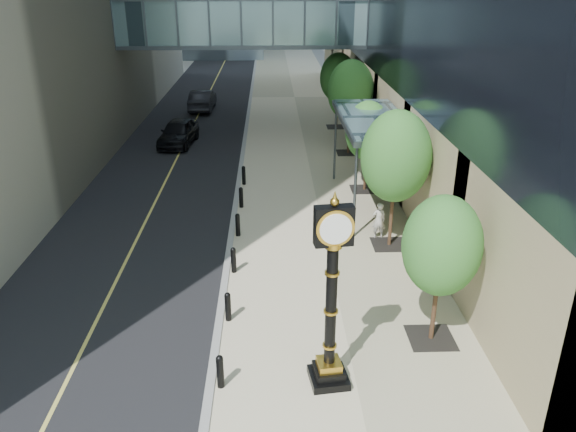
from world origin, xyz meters
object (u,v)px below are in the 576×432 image
object	(u,v)px
street_clock	(331,308)
pedestrian	(379,220)
car_near	(178,132)
car_far	(203,100)

from	to	relation	value
street_clock	pedestrian	size ratio (longest dim) A/B	3.43
street_clock	car_near	size ratio (longest dim) A/B	1.12
pedestrian	car_near	xyz separation A→B (m)	(-10.54, 14.69, -0.00)
pedestrian	car_near	distance (m)	18.08
street_clock	car_near	distance (m)	25.00
street_clock	car_far	xyz separation A→B (m)	(-7.05, 34.04, -1.57)
pedestrian	car_far	xyz separation A→B (m)	(-10.06, 24.94, -0.01)
street_clock	pedestrian	world-z (taller)	street_clock
street_clock	pedestrian	xyz separation A→B (m)	(3.01, 9.10, -1.57)
car_far	pedestrian	bearing A→B (deg)	113.58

